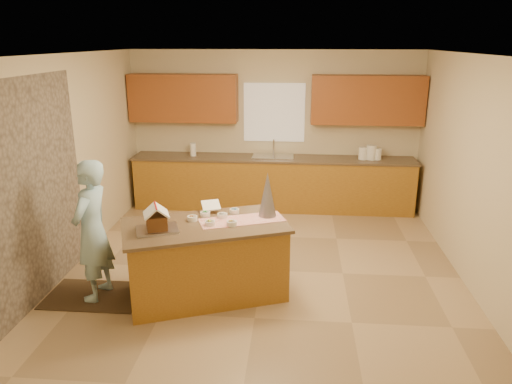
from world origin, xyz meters
TOP-DOWN VIEW (x-y plane):
  - floor at (0.00, 0.00)m, footprint 5.50×5.50m
  - ceiling at (0.00, 0.00)m, footprint 5.50×5.50m
  - wall_back at (0.00, 2.75)m, footprint 5.50×5.50m
  - wall_front at (0.00, -2.75)m, footprint 5.50×5.50m
  - wall_left at (-2.50, 0.00)m, footprint 5.50×5.50m
  - wall_right at (2.50, 0.00)m, footprint 5.50×5.50m
  - stone_accent at (-2.48, -0.80)m, footprint 0.00×2.50m
  - window_curtain at (0.00, 2.72)m, footprint 1.05×0.03m
  - back_counter_base at (0.00, 2.45)m, footprint 4.80×0.60m
  - back_counter_top at (0.00, 2.45)m, footprint 4.85×0.63m
  - upper_cabinet_left at (-1.55, 2.57)m, footprint 1.85×0.35m
  - upper_cabinet_right at (1.55, 2.57)m, footprint 1.85×0.35m
  - sink at (0.00, 2.45)m, footprint 0.70×0.45m
  - faucet at (0.00, 2.63)m, footprint 0.03×0.03m
  - island_base at (-0.60, -0.68)m, footprint 1.93×1.43m
  - island_top at (-0.60, -0.68)m, footprint 2.03×1.53m
  - table_runner at (-0.20, -0.52)m, footprint 1.02×0.67m
  - baking_tray at (-1.08, -0.91)m, footprint 0.53×0.46m
  - cookbook at (-0.60, -0.28)m, footprint 0.26×0.23m
  - tinsel_tree at (0.08, -0.36)m, footprint 0.27×0.27m
  - rug at (-1.90, -0.82)m, footprint 1.10×0.72m
  - boy at (-1.85, -0.82)m, footprint 0.45×0.63m
  - canister_a at (1.52, 2.45)m, footprint 0.15×0.15m
  - canister_b at (1.66, 2.45)m, footprint 0.17×0.17m
  - canister_c at (1.76, 2.45)m, footprint 0.13×0.13m
  - paper_towel at (-1.39, 2.45)m, footprint 0.10×0.10m
  - gingerbread_house at (-1.08, -0.91)m, footprint 0.34×0.35m
  - candy_bowls at (-0.50, -0.53)m, footprint 0.58×0.53m

SIDE VIEW (x-z plane):
  - floor at x=0.00m, z-range 0.00..0.00m
  - rug at x=-1.90m, z-range 0.00..0.01m
  - island_base at x=-0.60m, z-range 0.00..0.85m
  - back_counter_base at x=0.00m, z-range 0.00..0.88m
  - boy at x=-1.85m, z-range 0.01..1.63m
  - island_top at x=-0.60m, z-range 0.85..0.89m
  - table_runner at x=-0.20m, z-range 0.89..0.89m
  - sink at x=0.00m, z-range 0.83..0.95m
  - baking_tray at x=-1.08m, z-range 0.89..0.91m
  - back_counter_top at x=0.00m, z-range 0.88..0.92m
  - candy_bowls at x=-0.50m, z-range 0.89..0.94m
  - cookbook at x=-0.60m, z-range 0.93..1.02m
  - gingerbread_house at x=-1.08m, z-range 0.88..1.15m
  - canister_c at x=1.76m, z-range 0.92..1.11m
  - canister_a at x=1.52m, z-range 0.92..1.13m
  - paper_towel at x=-1.39m, z-range 0.92..1.15m
  - canister_b at x=1.66m, z-range 0.92..1.16m
  - faucet at x=0.00m, z-range 0.92..1.20m
  - tinsel_tree at x=0.08m, z-range 0.89..1.42m
  - stone_accent at x=-2.48m, z-range 0.00..2.50m
  - wall_back at x=0.00m, z-range 1.35..1.35m
  - wall_front at x=0.00m, z-range 1.35..1.35m
  - wall_left at x=-2.50m, z-range 1.35..1.35m
  - wall_right at x=2.50m, z-range 1.35..1.35m
  - window_curtain at x=0.00m, z-range 1.15..2.15m
  - upper_cabinet_left at x=-1.55m, z-range 1.50..2.30m
  - upper_cabinet_right at x=1.55m, z-range 1.50..2.30m
  - ceiling at x=0.00m, z-range 2.70..2.70m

